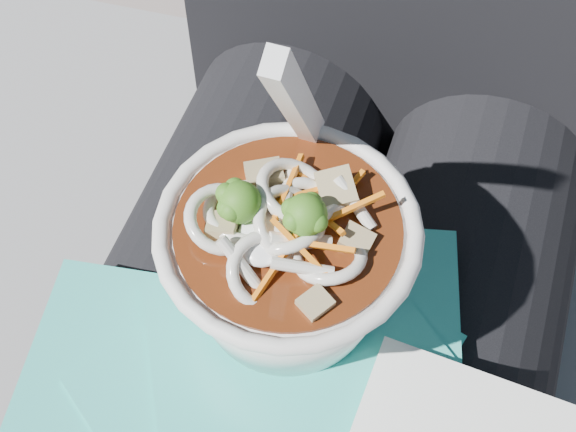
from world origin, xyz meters
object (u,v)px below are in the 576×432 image
(person_body, at_px, (341,260))
(udon_bowl, at_px, (287,254))
(stone_ledge, at_px, (340,368))
(plastic_bag, at_px, (277,416))
(lap, at_px, (301,390))

(person_body, height_order, udon_bowl, person_body)
(stone_ledge, relative_size, plastic_bag, 2.75)
(stone_ledge, relative_size, person_body, 1.00)
(lap, height_order, plastic_bag, plastic_bag)
(person_body, bearing_deg, lap, -90.00)
(stone_ledge, relative_size, udon_bowl, 5.20)
(lap, bearing_deg, person_body, 90.00)
(udon_bowl, bearing_deg, lap, -48.85)
(plastic_bag, bearing_deg, person_body, 90.72)
(stone_ledge, bearing_deg, udon_bowl, -96.51)
(stone_ledge, relative_size, lap, 2.08)
(stone_ledge, xyz_separation_m, lap, (0.00, -0.15, 0.31))
(person_body, bearing_deg, stone_ledge, 90.00)
(plastic_bag, bearing_deg, lap, 92.03)
(stone_ledge, xyz_separation_m, udon_bowl, (-0.02, -0.13, 0.45))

